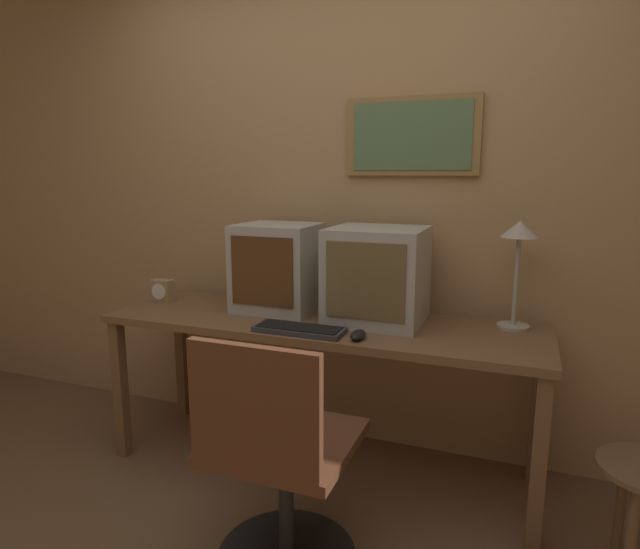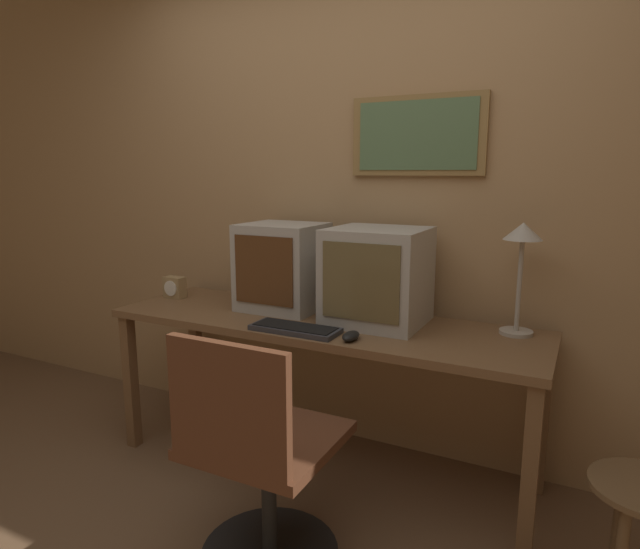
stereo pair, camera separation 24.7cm
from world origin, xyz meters
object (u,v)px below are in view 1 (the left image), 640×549
Objects in this scene: monitor_right at (377,275)px; office_chair at (278,470)px; monitor_left at (278,267)px; mouse_near_keyboard at (358,335)px; desk_clock at (162,291)px; desk_lamp at (519,246)px; keyboard_main at (299,329)px.

monitor_right is 0.99m from office_chair.
mouse_near_keyboard is (0.52, -0.33, -0.20)m from monitor_left.
office_chair is at bearing -105.73° from mouse_near_keyboard.
monitor_right is 0.48× the size of office_chair.
monitor_right is at bearing 1.93° from desk_clock.
office_chair is (-0.14, -0.49, -0.37)m from mouse_near_keyboard.
monitor_left is 0.68m from desk_clock.
desk_clock is 1.35m from office_chair.
mouse_near_keyboard is at bearing 74.27° from office_chair.
monitor_left is at bearing 5.93° from desk_clock.
monitor_left is 0.52m from monitor_right.
desk_clock is 0.24× the size of desk_lamp.
monitor_left is 1.07m from office_chair.
desk_lamp reaches higher than monitor_left.
desk_lamp is (1.78, 0.14, 0.31)m from desk_clock.
monitor_left is 0.48× the size of office_chair.
monitor_left is at bearing -176.27° from desk_lamp.
mouse_near_keyboard is at bearing -32.36° from monitor_left.
office_chair is at bearing -64.94° from monitor_left.
keyboard_main is 3.38× the size of desk_clock.
monitor_left is at bearing 176.84° from monitor_right.
monitor_left is 0.90× the size of desk_lamp.
monitor_right is 0.36m from mouse_near_keyboard.
monitor_right reaches higher than desk_clock.
mouse_near_keyboard is (0.27, -0.01, 0.01)m from keyboard_main.
desk_lamp is at bearing 9.61° from monitor_right.
mouse_near_keyboard is at bearing -12.57° from desk_clock.
monitor_right is 0.45m from keyboard_main.
keyboard_main is at bearing -155.28° from desk_lamp.
desk_clock is (-1.18, 0.26, 0.04)m from mouse_near_keyboard.
desk_clock is at bearing 167.43° from mouse_near_keyboard.
desk_clock is at bearing 164.27° from keyboard_main.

